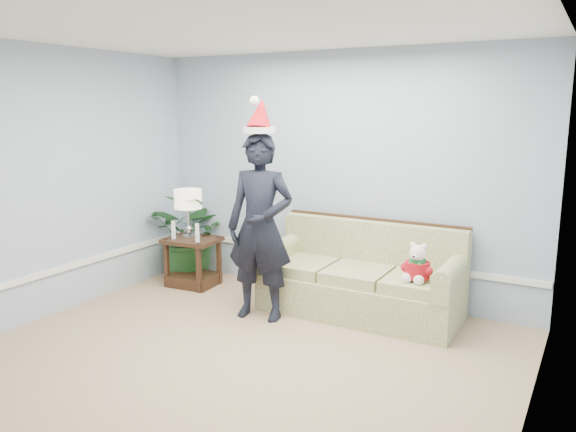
% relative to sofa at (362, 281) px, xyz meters
% --- Properties ---
extents(room_shell, '(4.54, 5.04, 2.74)m').
position_rel_sofa_xyz_m(room_shell, '(-0.49, -2.08, 1.02)').
color(room_shell, tan).
rests_on(room_shell, ground).
extents(wainscot_trim, '(4.49, 4.99, 0.06)m').
position_rel_sofa_xyz_m(wainscot_trim, '(-1.67, -0.90, 0.12)').
color(wainscot_trim, white).
rests_on(wainscot_trim, room_shell).
extents(sofa, '(2.01, 0.87, 0.94)m').
position_rel_sofa_xyz_m(sofa, '(0.00, 0.00, 0.00)').
color(sofa, '#586A32').
rests_on(sofa, room_shell).
extents(side_table, '(0.64, 0.55, 0.58)m').
position_rel_sofa_xyz_m(side_table, '(-2.09, -0.15, -0.11)').
color(side_table, '#391F14').
rests_on(side_table, room_shell).
extents(table_lamp, '(0.32, 0.32, 0.58)m').
position_rel_sofa_xyz_m(table_lamp, '(-2.14, -0.15, 0.68)').
color(table_lamp, silver).
rests_on(table_lamp, side_table).
extents(candle_pair, '(0.41, 0.05, 0.22)m').
position_rel_sofa_xyz_m(candle_pair, '(-2.08, -0.29, 0.34)').
color(candle_pair, silver).
rests_on(candle_pair, side_table).
extents(houseplant, '(0.99, 0.86, 1.08)m').
position_rel_sofa_xyz_m(houseplant, '(-2.30, 0.10, 0.21)').
color(houseplant, '#1F5224').
rests_on(houseplant, room_shell).
extents(man, '(0.75, 0.56, 1.86)m').
position_rel_sofa_xyz_m(man, '(-0.84, -0.63, 0.60)').
color(man, black).
rests_on(man, room_shell).
extents(santa_hat, '(0.35, 0.38, 0.36)m').
position_rel_sofa_xyz_m(santa_hat, '(-0.84, -0.61, 1.67)').
color(santa_hat, white).
rests_on(santa_hat, man).
extents(teddy_bear, '(0.25, 0.28, 0.38)m').
position_rel_sofa_xyz_m(teddy_bear, '(0.64, -0.23, 0.29)').
color(teddy_bear, white).
rests_on(teddy_bear, sofa).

